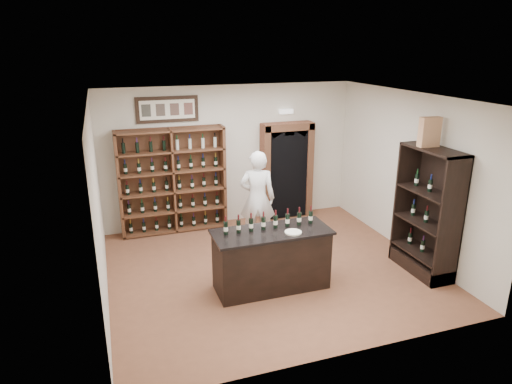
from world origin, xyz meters
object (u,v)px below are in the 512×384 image
(shopkeeper, at_px, (257,198))
(wine_crate, at_px, (430,132))
(tasting_counter, at_px, (271,260))
(side_cabinet, at_px, (426,231))
(wine_shelf, at_px, (173,181))
(counter_bottle_0, at_px, (226,228))

(shopkeeper, bearing_deg, wine_crate, 159.32)
(tasting_counter, xyz_separation_m, side_cabinet, (2.72, -0.30, 0.26))
(wine_shelf, distance_m, wine_crate, 5.05)
(tasting_counter, relative_size, side_cabinet, 0.85)
(wine_shelf, relative_size, tasting_counter, 1.17)
(tasting_counter, xyz_separation_m, counter_bottle_0, (-0.72, 0.11, 0.61))
(wine_crate, bearing_deg, side_cabinet, -61.64)
(wine_shelf, height_order, side_cabinet, same)
(wine_crate, bearing_deg, wine_shelf, 144.26)
(side_cabinet, bearing_deg, wine_shelf, 139.79)
(side_cabinet, height_order, wine_crate, wine_crate)
(tasting_counter, height_order, counter_bottle_0, counter_bottle_0)
(wine_shelf, distance_m, counter_bottle_0, 2.85)
(tasting_counter, distance_m, side_cabinet, 2.75)
(wine_shelf, xyz_separation_m, counter_bottle_0, (0.38, -2.83, 0.01))
(tasting_counter, bearing_deg, side_cabinet, -6.28)
(shopkeeper, bearing_deg, wine_shelf, -21.92)
(side_cabinet, relative_size, wine_crate, 4.53)
(wine_shelf, distance_m, side_cabinet, 5.02)
(counter_bottle_0, distance_m, wine_crate, 3.65)
(counter_bottle_0, height_order, wine_crate, wine_crate)
(tasting_counter, xyz_separation_m, shopkeeper, (0.35, 1.71, 0.45))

